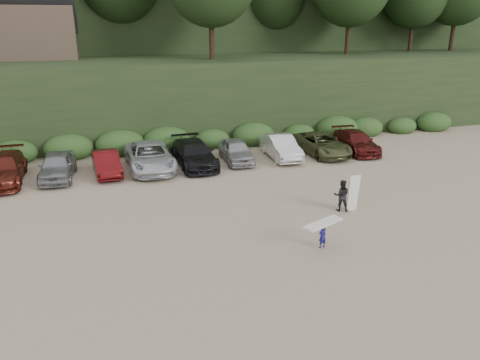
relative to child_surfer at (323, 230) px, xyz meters
name	(u,v)px	position (x,y,z in m)	size (l,w,h in m)	color
ground	(265,227)	(-1.54, 2.64, -0.78)	(120.00, 120.00, 0.00)	tan
parked_cars	(137,159)	(-6.37, 12.86, -0.01)	(34.17, 6.00, 1.65)	#B1B2B6
child_surfer	(323,230)	(0.00, 0.00, 0.00)	(1.96, 1.25, 1.15)	navy
adult_surfer	(343,195)	(2.73, 3.34, 0.03)	(1.26, 0.86, 1.88)	black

